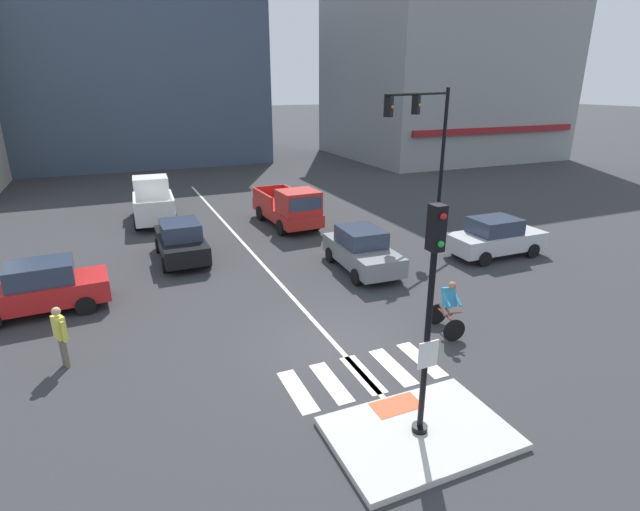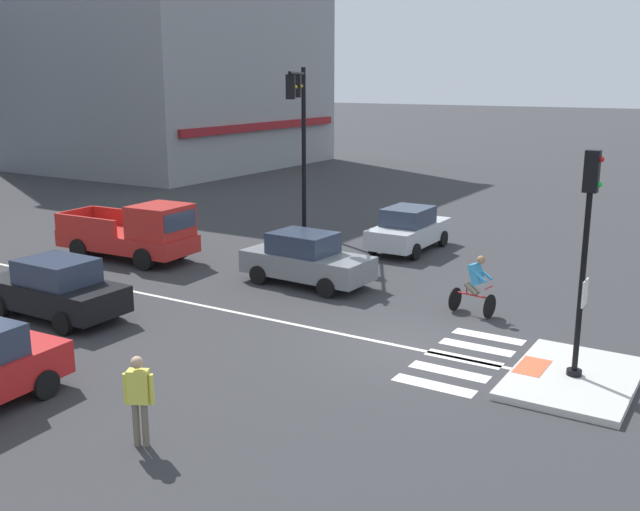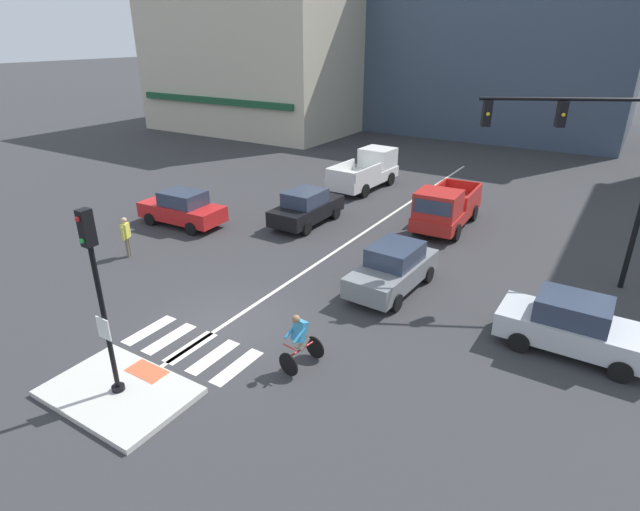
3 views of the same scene
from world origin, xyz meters
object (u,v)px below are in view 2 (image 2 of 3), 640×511
object	(u,v)px
traffic_light_mast	(300,121)
car_grey_eastbound_mid	(306,259)
pedestrian_at_curb_left	(139,394)
pickup_truck_red_eastbound_far	(137,234)
car_silver_cross_right	(409,229)
signal_pole	(586,244)
car_black_westbound_far	(56,289)
cyclist	(475,284)

from	to	relation	value
traffic_light_mast	car_grey_eastbound_mid	size ratio (longest dim) A/B	1.60
car_grey_eastbound_mid	pedestrian_at_curb_left	world-z (taller)	pedestrian_at_curb_left
car_grey_eastbound_mid	pickup_truck_red_eastbound_far	world-z (taller)	pickup_truck_red_eastbound_far
car_grey_eastbound_mid	car_silver_cross_right	bearing A→B (deg)	-7.57
signal_pole	car_black_westbound_far	world-z (taller)	signal_pole
car_black_westbound_far	pedestrian_at_curb_left	distance (m)	8.07
traffic_light_mast	pedestrian_at_curb_left	bearing A→B (deg)	-156.66
pickup_truck_red_eastbound_far	pedestrian_at_curb_left	world-z (taller)	pickup_truck_red_eastbound_far
traffic_light_mast	car_black_westbound_far	xyz separation A→B (m)	(-11.51, 0.35, -3.87)
pedestrian_at_curb_left	pickup_truck_red_eastbound_far	bearing A→B (deg)	45.26
pickup_truck_red_eastbound_far	cyclist	size ratio (longest dim) A/B	3.08
signal_pole	cyclist	distance (m)	5.13
signal_pole	pickup_truck_red_eastbound_far	bearing A→B (deg)	79.62
car_grey_eastbound_mid	pedestrian_at_curb_left	xyz separation A→B (m)	(-10.21, -3.07, 0.17)
car_black_westbound_far	car_silver_cross_right	bearing A→B (deg)	-21.30
pickup_truck_red_eastbound_far	cyclist	bearing A→B (deg)	-88.35
signal_pole	pedestrian_at_curb_left	world-z (taller)	signal_pole
car_silver_cross_right	signal_pole	bearing A→B (deg)	-138.81
traffic_light_mast	car_black_westbound_far	distance (m)	12.15
signal_pole	traffic_light_mast	distance (m)	15.30
car_black_westbound_far	cyclist	xyz separation A→B (m)	(6.08, -9.48, 0.06)
pickup_truck_red_eastbound_far	car_silver_cross_right	bearing A→B (deg)	-49.39
traffic_light_mast	pedestrian_at_curb_left	size ratio (longest dim) A/B	4.01
signal_pole	pickup_truck_red_eastbound_far	distance (m)	16.00
car_black_westbound_far	pickup_truck_red_eastbound_far	bearing A→B (deg)	25.67
traffic_light_mast	signal_pole	bearing A→B (deg)	-124.65
pickup_truck_red_eastbound_far	pedestrian_at_curb_left	distance (m)	13.76
pedestrian_at_curb_left	cyclist	bearing A→B (deg)	-13.72
car_silver_cross_right	pickup_truck_red_eastbound_far	bearing A→B (deg)	130.61
car_black_westbound_far	pickup_truck_red_eastbound_far	xyz separation A→B (m)	(5.73, 2.75, 0.17)
signal_pole	car_silver_cross_right	xyz separation A→B (m)	(9.28, 8.12, -2.20)
cyclist	pedestrian_at_curb_left	size ratio (longest dim) A/B	1.01
car_grey_eastbound_mid	pedestrian_at_curb_left	size ratio (longest dim) A/B	2.50
signal_pole	car_silver_cross_right	size ratio (longest dim) A/B	1.16
signal_pole	pickup_truck_red_eastbound_far	xyz separation A→B (m)	(2.86, 15.61, -2.03)
car_silver_cross_right	pickup_truck_red_eastbound_far	distance (m)	9.86
car_silver_cross_right	pickup_truck_red_eastbound_far	xyz separation A→B (m)	(-6.42, 7.49, 0.17)
cyclist	pedestrian_at_curb_left	world-z (taller)	cyclist
car_silver_cross_right	cyclist	distance (m)	7.70
car_black_westbound_far	car_silver_cross_right	world-z (taller)	same
car_black_westbound_far	car_silver_cross_right	distance (m)	13.04
signal_pole	car_grey_eastbound_mid	size ratio (longest dim) A/B	1.14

